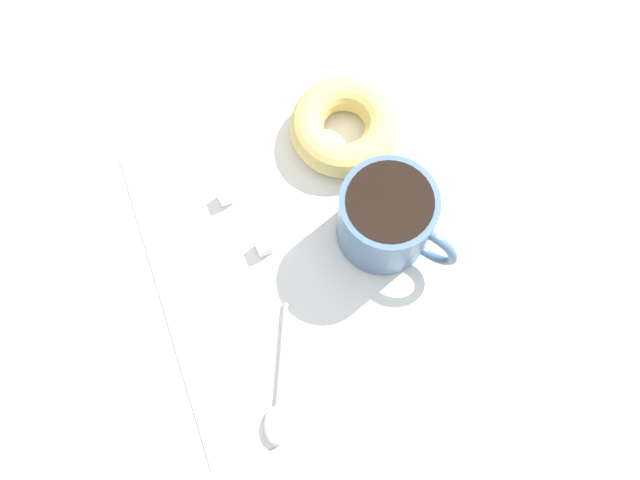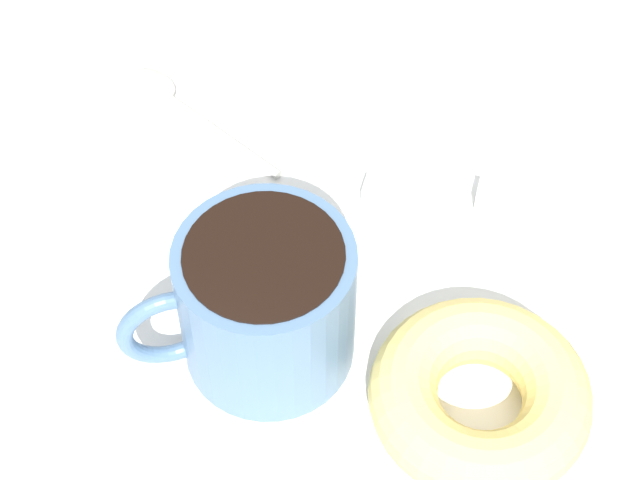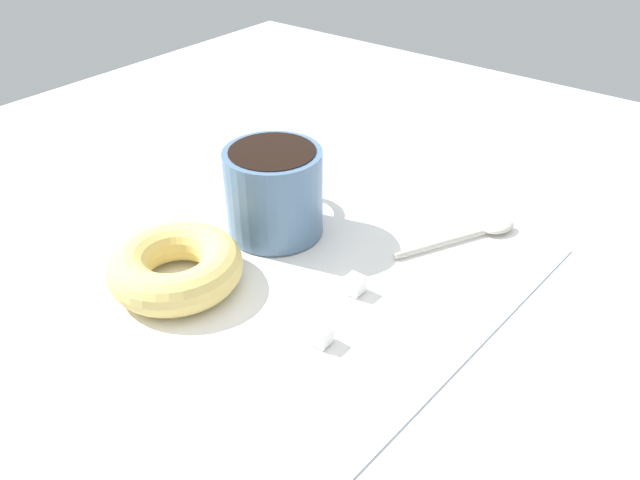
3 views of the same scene
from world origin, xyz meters
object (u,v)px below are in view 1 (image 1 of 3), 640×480
object	(u,v)px
spoon	(278,404)
sugar_cube	(225,196)
coffee_cup	(387,218)
sugar_cube_extra	(264,246)
donut	(344,127)

from	to	relation	value
spoon	sugar_cube	distance (cm)	21.64
coffee_cup	sugar_cube_extra	world-z (taller)	coffee_cup
sugar_cube	spoon	bearing A→B (deg)	-98.03
donut	sugar_cube	xyz separation A→B (cm)	(-14.31, -1.82, -1.07)
coffee_cup	sugar_cube	xyz separation A→B (cm)	(-13.37, 9.98, -3.69)
coffee_cup	donut	size ratio (longest dim) A/B	1.00
donut	sugar_cube_extra	world-z (taller)	donut
spoon	sugar_cube	bearing A→B (deg)	81.97
coffee_cup	spoon	distance (cm)	20.39
donut	spoon	world-z (taller)	donut
donut	sugar_cube	world-z (taller)	donut
spoon	sugar_cube_extra	bearing A→B (deg)	72.68
sugar_cube	coffee_cup	bearing A→B (deg)	-36.74
coffee_cup	spoon	xyz separation A→B (cm)	(-16.39, -11.44, -4.02)
spoon	sugar_cube	world-z (taller)	sugar_cube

